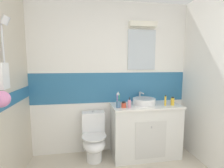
# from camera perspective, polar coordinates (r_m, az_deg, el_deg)

# --- Properties ---
(wall_back_tiled) EXTENTS (3.20, 0.20, 2.50)m
(wall_back_tiled) POSITION_cam_1_polar(r_m,az_deg,el_deg) (2.77, -0.25, 2.12)
(wall_back_tiled) COLOR white
(wall_back_tiled) RESTS_ON ground_plane
(vanity_cabinet) EXTENTS (1.09, 0.52, 0.85)m
(vanity_cabinet) POSITION_cam_1_polar(r_m,az_deg,el_deg) (2.82, 11.39, -15.42)
(vanity_cabinet) COLOR silver
(vanity_cabinet) RESTS_ON ground_plane
(sink_basin) EXTENTS (0.36, 0.40, 0.18)m
(sink_basin) POSITION_cam_1_polar(r_m,az_deg,el_deg) (2.67, 11.09, -5.90)
(sink_basin) COLOR white
(sink_basin) RESTS_ON vanity_cabinet
(toilet) EXTENTS (0.37, 0.50, 0.74)m
(toilet) POSITION_cam_1_polar(r_m,az_deg,el_deg) (2.69, -6.33, -18.27)
(toilet) COLOR white
(toilet) RESTS_ON ground_plane
(toothbrush_cup) EXTENTS (0.06, 0.06, 0.23)m
(toothbrush_cup) POSITION_cam_1_polar(r_m,az_deg,el_deg) (2.44, 2.15, -6.76)
(toothbrush_cup) COLOR #4C7299
(toothbrush_cup) RESTS_ON vanity_cabinet
(soap_dispenser) EXTENTS (0.05, 0.05, 0.16)m
(soap_dispenser) POSITION_cam_1_polar(r_m,az_deg,el_deg) (2.45, 6.07, -6.85)
(soap_dispenser) COLOR pink
(soap_dispenser) RESTS_ON vanity_cabinet
(toothpaste_tube_upright) EXTENTS (0.03, 0.03, 0.17)m
(toothpaste_tube_upright) POSITION_cam_1_polar(r_m,az_deg,el_deg) (2.68, 18.12, -5.56)
(toothpaste_tube_upright) COLOR yellow
(toothpaste_tube_upright) RESTS_ON vanity_cabinet
(hair_gel_jar) EXTENTS (0.07, 0.07, 0.09)m
(hair_gel_jar) POSITION_cam_1_polar(r_m,az_deg,el_deg) (2.46, 4.14, -7.25)
(hair_gel_jar) COLOR #D84C33
(hair_gel_jar) RESTS_ON vanity_cabinet
(lotion_bottle_short) EXTENTS (0.05, 0.05, 0.13)m
(lotion_bottle_short) POSITION_cam_1_polar(r_m,az_deg,el_deg) (2.74, 20.36, -5.69)
(lotion_bottle_short) COLOR yellow
(lotion_bottle_short) RESTS_ON vanity_cabinet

